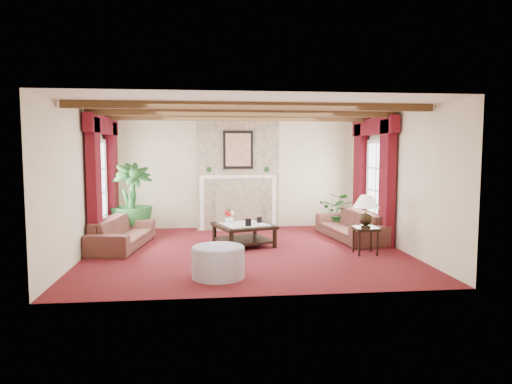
{
  "coord_description": "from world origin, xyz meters",
  "views": [
    {
      "loc": [
        -0.74,
        -8.64,
        1.95
      ],
      "look_at": [
        0.23,
        0.4,
        1.11
      ],
      "focal_mm": 32.0,
      "sensor_mm": 36.0,
      "label": 1
    }
  ],
  "objects": [
    {
      "name": "small_plant",
      "position": [
        2.37,
        1.93,
        0.37
      ],
      "size": [
        1.77,
        1.77,
        0.73
      ],
      "primitive_type": "imported",
      "rotation": [
        0.0,
        0.0,
        -0.72
      ],
      "color": "black",
      "rests_on": "ground"
    },
    {
      "name": "sofa_right",
      "position": [
        2.36,
        0.95,
        0.41
      ],
      "size": [
        2.25,
        1.11,
        0.82
      ],
      "primitive_type": "imported",
      "rotation": [
        0.0,
        0.0,
        -1.45
      ],
      "color": "#350E17",
      "rests_on": "ground"
    },
    {
      "name": "book",
      "position": [
        0.28,
        0.32,
        0.57
      ],
      "size": [
        0.21,
        0.16,
        0.26
      ],
      "primitive_type": "imported",
      "rotation": [
        0.0,
        0.0,
        0.39
      ],
      "color": "black",
      "rests_on": "coffee_table"
    },
    {
      "name": "floor",
      "position": [
        0.0,
        0.0,
        0.0
      ],
      "size": [
        6.0,
        6.0,
        0.0
      ],
      "primitive_type": "plane",
      "color": "#3D0A11",
      "rests_on": "ground"
    },
    {
      "name": "table_lamp",
      "position": [
        2.2,
        -0.48,
        0.82
      ],
      "size": [
        0.49,
        0.49,
        0.62
      ],
      "primitive_type": null,
      "color": "black",
      "rests_on": "side_table"
    },
    {
      "name": "potted_palm",
      "position": [
        -2.44,
        1.75,
        0.47
      ],
      "size": [
        2.13,
        2.33,
        0.93
      ],
      "primitive_type": "imported",
      "rotation": [
        0.0,
        0.0,
        0.4
      ],
      "color": "black",
      "rests_on": "ground"
    },
    {
      "name": "side_table",
      "position": [
        2.2,
        -0.48,
        0.25
      ],
      "size": [
        0.52,
        0.52,
        0.51
      ],
      "primitive_type": null,
      "rotation": [
        0.0,
        0.0,
        -0.23
      ],
      "color": "black",
      "rests_on": "ground"
    },
    {
      "name": "photo_frame_a",
      "position": [
        0.05,
        0.21,
        0.52
      ],
      "size": [
        0.12,
        0.02,
        0.16
      ],
      "primitive_type": null,
      "rotation": [
        0.0,
        0.0,
        -0.03
      ],
      "color": "black",
      "rests_on": "coffee_table"
    },
    {
      "name": "left_wall",
      "position": [
        -3.0,
        0.0,
        1.35
      ],
      "size": [
        0.02,
        5.5,
        2.7
      ],
      "primitive_type": "cube",
      "color": "beige",
      "rests_on": "ground"
    },
    {
      "name": "french_door_left",
      "position": [
        -2.97,
        1.0,
        2.13
      ],
      "size": [
        0.1,
        1.1,
        2.16
      ],
      "primitive_type": null,
      "color": "white",
      "rests_on": "ground"
    },
    {
      "name": "flower_vase",
      "position": [
        -0.3,
        0.76,
        0.52
      ],
      "size": [
        0.28,
        0.28,
        0.17
      ],
      "primitive_type": "imported",
      "rotation": [
        0.0,
        0.0,
        -0.34
      ],
      "color": "silver",
      "rests_on": "coffee_table"
    },
    {
      "name": "curtains_right",
      "position": [
        2.86,
        1.0,
        2.55
      ],
      "size": [
        0.2,
        2.4,
        2.55
      ],
      "primitive_type": null,
      "color": "#410811",
      "rests_on": "ground"
    },
    {
      "name": "back_wall",
      "position": [
        0.0,
        2.75,
        1.35
      ],
      "size": [
        6.0,
        0.02,
        2.7
      ],
      "primitive_type": "cube",
      "color": "beige",
      "rests_on": "ground"
    },
    {
      "name": "sofa_left",
      "position": [
        -2.44,
        0.58,
        0.4
      ],
      "size": [
        2.22,
        1.17,
        0.8
      ],
      "primitive_type": "imported",
      "rotation": [
        0.0,
        0.0,
        1.43
      ],
      "color": "#350E17",
      "rests_on": "ground"
    },
    {
      "name": "curtains_left",
      "position": [
        -2.86,
        1.0,
        2.55
      ],
      "size": [
        0.2,
        2.4,
        2.55
      ],
      "primitive_type": null,
      "color": "#410811",
      "rests_on": "ground"
    },
    {
      "name": "fireplace",
      "position": [
        0.0,
        2.55,
        2.7
      ],
      "size": [
        2.0,
        0.52,
        2.7
      ],
      "primitive_type": null,
      "color": "tan",
      "rests_on": "ground"
    },
    {
      "name": "french_door_right",
      "position": [
        2.97,
        1.0,
        2.13
      ],
      "size": [
        0.1,
        1.1,
        2.16
      ],
      "primitive_type": null,
      "color": "white",
      "rests_on": "ground"
    },
    {
      "name": "coffee_table",
      "position": [
        -0.01,
        0.51,
        0.22
      ],
      "size": [
        1.36,
        1.36,
        0.44
      ],
      "primitive_type": null,
      "rotation": [
        0.0,
        0.0,
        0.33
      ],
      "color": "black",
      "rests_on": "ground"
    },
    {
      "name": "ceiling_beams",
      "position": [
        0.0,
        0.0,
        2.64
      ],
      "size": [
        6.0,
        3.0,
        0.12
      ],
      "primitive_type": null,
      "color": "#3C2613",
      "rests_on": "ceiling"
    },
    {
      "name": "ceiling",
      "position": [
        0.0,
        0.0,
        2.7
      ],
      "size": [
        6.0,
        6.0,
        0.0
      ],
      "primitive_type": "plane",
      "rotation": [
        3.14,
        0.0,
        0.0
      ],
      "color": "white",
      "rests_on": "floor"
    },
    {
      "name": "right_wall",
      "position": [
        3.0,
        0.0,
        1.35
      ],
      "size": [
        0.02,
        5.5,
        2.7
      ],
      "primitive_type": "cube",
      "color": "beige",
      "rests_on": "ground"
    },
    {
      "name": "ottoman",
      "position": [
        -0.59,
        -1.78,
        0.24
      ],
      "size": [
        0.81,
        0.81,
        0.47
      ],
      "primitive_type": "cylinder",
      "color": "gray",
      "rests_on": "ground"
    },
    {
      "name": "photo_frame_b",
      "position": [
        0.32,
        0.6,
        0.51
      ],
      "size": [
        0.11,
        0.05,
        0.14
      ],
      "primitive_type": null,
      "rotation": [
        0.0,
        0.0,
        0.31
      ],
      "color": "black",
      "rests_on": "coffee_table"
    }
  ]
}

